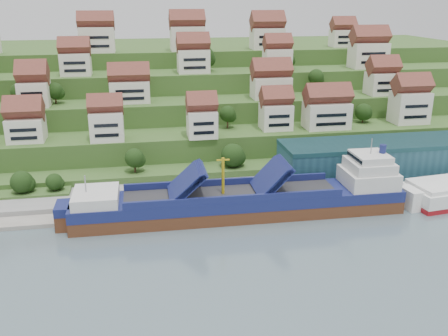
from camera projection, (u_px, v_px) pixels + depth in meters
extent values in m
plane|color=slate|center=(215.00, 219.00, 120.20)|extent=(300.00, 300.00, 0.00)
cube|color=gray|center=(278.00, 187.00, 137.15)|extent=(180.00, 14.00, 2.20)
cube|color=#2D4C1E|center=(181.00, 125.00, 199.55)|extent=(260.00, 128.00, 4.00)
cube|color=#2D4C1E|center=(179.00, 114.00, 203.06)|extent=(260.00, 118.00, 11.00)
cube|color=#2D4C1E|center=(177.00, 102.00, 209.36)|extent=(260.00, 102.00, 18.00)
cube|color=#2D4C1E|center=(175.00, 90.00, 215.67)|extent=(260.00, 86.00, 25.00)
cube|color=#2D4C1E|center=(173.00, 80.00, 223.06)|extent=(260.00, 68.00, 31.00)
cube|color=white|center=(26.00, 129.00, 144.25)|extent=(10.23, 8.57, 6.87)
cube|color=white|center=(107.00, 126.00, 144.57)|extent=(9.54, 7.03, 8.48)
cube|color=white|center=(202.00, 124.00, 148.16)|extent=(8.56, 7.62, 7.99)
cube|color=white|center=(276.00, 117.00, 156.97)|extent=(9.40, 7.73, 7.97)
cube|color=white|center=(326.00, 115.00, 158.11)|extent=(13.91, 8.26, 8.19)
cube|color=white|center=(409.00, 107.00, 164.58)|extent=(11.36, 8.31, 10.26)
cube|color=white|center=(35.00, 94.00, 156.50)|extent=(9.08, 8.98, 7.71)
cube|color=white|center=(130.00, 92.00, 162.26)|extent=(12.72, 7.90, 6.97)
cube|color=white|center=(271.00, 87.00, 168.70)|extent=(12.70, 8.36, 7.25)
cube|color=white|center=(382.00, 84.00, 175.14)|extent=(10.22, 8.04, 7.62)
cube|color=white|center=(76.00, 64.00, 170.95)|extent=(10.15, 7.30, 7.54)
cube|color=white|center=(193.00, 61.00, 176.91)|extent=(11.07, 7.79, 8.15)
cube|color=white|center=(277.00, 60.00, 179.86)|extent=(9.49, 7.14, 8.07)
cube|color=white|center=(368.00, 55.00, 188.66)|extent=(13.40, 8.47, 9.35)
cube|color=white|center=(97.00, 40.00, 184.87)|extent=(12.74, 7.51, 9.18)
cube|color=white|center=(187.00, 39.00, 191.04)|extent=(12.86, 8.15, 9.03)
cube|color=white|center=(267.00, 39.00, 197.03)|extent=(12.55, 8.73, 8.06)
cube|color=white|center=(342.00, 38.00, 205.90)|extent=(9.61, 7.05, 6.85)
ellipsoid|color=#1E3B13|center=(233.00, 155.00, 143.65)|extent=(6.86, 6.86, 6.86)
ellipsoid|color=#1E3B13|center=(134.00, 158.00, 138.87)|extent=(5.40, 5.40, 5.40)
ellipsoid|color=#1E3B13|center=(363.00, 112.00, 165.09)|extent=(5.60, 5.60, 5.60)
ellipsoid|color=#1E3B13|center=(228.00, 114.00, 157.57)|extent=(5.12, 5.12, 5.12)
ellipsoid|color=#1E3B13|center=(316.00, 77.00, 175.76)|extent=(5.55, 5.55, 5.55)
ellipsoid|color=#1E3B13|center=(20.00, 92.00, 159.33)|extent=(6.11, 6.11, 6.11)
ellipsoid|color=#1E3B13|center=(55.00, 91.00, 159.75)|extent=(5.31, 5.31, 5.31)
ellipsoid|color=#1E3B13|center=(204.00, 56.00, 179.76)|extent=(7.52, 7.52, 7.52)
ellipsoid|color=#1E3B13|center=(277.00, 56.00, 187.32)|extent=(4.31, 4.31, 4.31)
ellipsoid|color=#1E3B13|center=(289.00, 60.00, 186.48)|extent=(4.70, 4.70, 4.70)
ellipsoid|color=#1E3B13|center=(22.00, 182.00, 128.08)|extent=(5.78, 5.78, 5.78)
ellipsoid|color=#1E3B13|center=(54.00, 182.00, 129.57)|extent=(4.39, 4.39, 4.39)
cube|color=#204958|center=(385.00, 158.00, 142.39)|extent=(60.00, 15.00, 10.00)
cylinder|color=gray|center=(277.00, 176.00, 130.50)|extent=(0.16, 0.16, 8.00)
cube|color=maroon|center=(280.00, 163.00, 129.43)|extent=(1.20, 0.05, 0.80)
cube|color=#522C19|center=(240.00, 211.00, 122.30)|extent=(80.34, 13.45, 5.14)
cube|color=navy|center=(240.00, 198.00, 121.19)|extent=(80.34, 13.58, 2.67)
cube|color=silver|center=(96.00, 197.00, 115.10)|extent=(10.44, 11.86, 2.67)
cube|color=#262628|center=(231.00, 193.00, 120.43)|extent=(51.53, 11.20, 0.31)
cube|color=navy|center=(184.00, 183.00, 117.54)|extent=(7.86, 11.45, 7.11)
cube|color=navy|center=(269.00, 178.00, 120.72)|extent=(7.47, 11.45, 7.51)
cylinder|color=gold|center=(223.00, 176.00, 118.64)|extent=(0.73, 0.73, 9.25)
cube|color=silver|center=(368.00, 178.00, 125.20)|extent=(12.50, 11.89, 4.11)
cube|color=silver|center=(369.00, 165.00, 124.13)|extent=(10.42, 10.63, 2.57)
cube|color=silver|center=(370.00, 157.00, 123.43)|extent=(8.35, 9.36, 1.85)
cylinder|color=navy|center=(383.00, 149.00, 123.27)|extent=(1.67, 1.67, 2.26)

